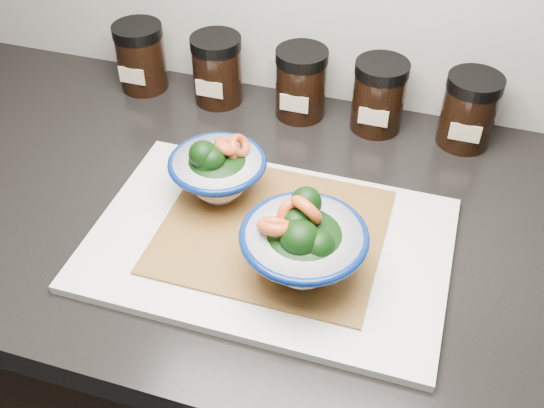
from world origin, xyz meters
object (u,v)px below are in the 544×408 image
(cutting_board, at_px, (269,244))
(bowl_right, at_px, (303,246))
(spice_jar_b, at_px, (217,69))
(bowl_left, at_px, (217,171))
(spice_jar_d, at_px, (379,96))
(spice_jar_e, at_px, (469,111))
(spice_jar_c, at_px, (301,83))
(spice_jar_a, at_px, (141,57))

(cutting_board, distance_m, bowl_right, 0.09)
(spice_jar_b, bearing_deg, bowl_left, -69.07)
(bowl_left, bearing_deg, spice_jar_d, 54.89)
(bowl_right, height_order, spice_jar_e, bowl_right)
(cutting_board, height_order, bowl_left, bowl_left)
(cutting_board, bearing_deg, bowl_right, -38.62)
(bowl_left, bearing_deg, spice_jar_c, 78.92)
(spice_jar_e, bearing_deg, spice_jar_d, 180.00)
(spice_jar_c, distance_m, spice_jar_d, 0.12)
(spice_jar_c, distance_m, spice_jar_e, 0.26)
(bowl_left, xyz_separation_m, spice_jar_c, (0.05, 0.24, -0.00))
(spice_jar_b, xyz_separation_m, spice_jar_e, (0.40, 0.00, 0.00))
(spice_jar_c, relative_size, spice_jar_e, 1.00)
(bowl_left, relative_size, spice_jar_a, 1.15)
(bowl_left, xyz_separation_m, spice_jar_d, (0.17, 0.24, -0.00))
(spice_jar_b, bearing_deg, spice_jar_d, 0.00)
(spice_jar_a, distance_m, spice_jar_d, 0.40)
(spice_jar_a, distance_m, spice_jar_b, 0.14)
(spice_jar_b, xyz_separation_m, spice_jar_c, (0.14, 0.00, 0.00))
(bowl_left, distance_m, spice_jar_e, 0.39)
(spice_jar_b, height_order, spice_jar_c, same)
(spice_jar_b, relative_size, spice_jar_d, 1.00)
(cutting_board, distance_m, bowl_left, 0.12)
(spice_jar_c, bearing_deg, spice_jar_a, 180.00)
(cutting_board, distance_m, spice_jar_a, 0.44)
(spice_jar_e, bearing_deg, spice_jar_b, 180.00)
(cutting_board, height_order, spice_jar_c, spice_jar_c)
(spice_jar_a, distance_m, spice_jar_c, 0.28)
(bowl_left, bearing_deg, spice_jar_a, 133.28)
(bowl_left, xyz_separation_m, spice_jar_b, (-0.09, 0.24, -0.00))
(spice_jar_e, bearing_deg, spice_jar_c, 180.00)
(spice_jar_a, height_order, spice_jar_c, same)
(spice_jar_d, bearing_deg, spice_jar_a, 180.00)
(bowl_left, xyz_separation_m, bowl_right, (0.15, -0.10, 0.01))
(cutting_board, bearing_deg, spice_jar_d, 75.01)
(spice_jar_c, xyz_separation_m, spice_jar_e, (0.26, 0.00, 0.00))
(bowl_left, relative_size, spice_jar_d, 1.15)
(bowl_left, distance_m, spice_jar_c, 0.25)
(bowl_right, height_order, spice_jar_d, bowl_right)
(spice_jar_b, bearing_deg, cutting_board, -58.87)
(spice_jar_c, bearing_deg, cutting_board, -82.05)
(bowl_right, xyz_separation_m, spice_jar_b, (-0.24, 0.35, -0.01))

